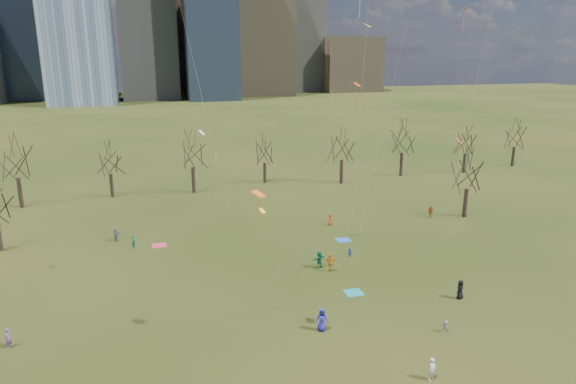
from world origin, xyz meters
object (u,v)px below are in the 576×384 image
object	(u,v)px
person_0	(322,320)
person_4	(331,263)
blanket_crimson	(159,245)
blanket_navy	(343,240)
person_1	(432,369)
blanket_teal	(354,293)

from	to	relation	value
person_0	person_4	bearing A→B (deg)	82.52
blanket_crimson	person_0	world-z (taller)	person_0
blanket_navy	person_1	size ratio (longest dim) A/B	0.98
person_1	person_4	xyz separation A→B (m)	(-0.30, 18.19, 0.12)
person_0	person_1	world-z (taller)	person_0
blanket_crimson	person_1	xyz separation A→B (m)	(16.35, -30.18, 0.80)
blanket_teal	person_1	size ratio (longest dim) A/B	0.98
blanket_teal	person_4	bearing A→B (deg)	94.44
blanket_teal	person_0	world-z (taller)	person_0
blanket_teal	blanket_navy	bearing A→B (deg)	71.91
blanket_navy	person_4	world-z (taller)	person_4
person_0	person_4	distance (m)	11.25
blanket_teal	person_1	xyz separation A→B (m)	(-0.09, -13.25, 0.80)
person_1	person_4	distance (m)	18.19
blanket_navy	person_1	xyz separation A→B (m)	(-4.25, -26.00, 0.80)
blanket_teal	person_0	size ratio (longest dim) A/B	0.85
person_1	blanket_crimson	bearing A→B (deg)	91.26
blanket_navy	person_0	xyz separation A→B (m)	(-9.19, -18.06, 0.93)
blanket_teal	blanket_crimson	size ratio (longest dim) A/B	1.00
blanket_crimson	person_4	distance (m)	20.06
blanket_navy	person_0	world-z (taller)	person_0
blanket_navy	person_4	bearing A→B (deg)	-120.20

